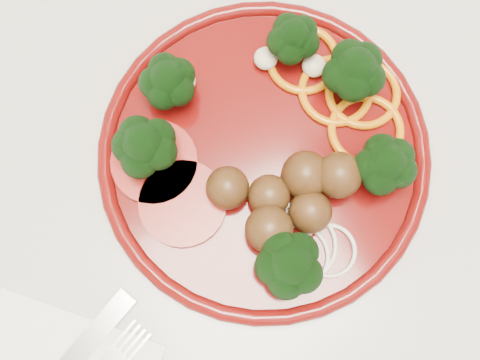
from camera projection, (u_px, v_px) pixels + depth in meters
counter at (282, 226)px, 0.98m from camera, size 2.40×0.60×0.90m
plate at (269, 151)px, 0.52m from camera, size 0.29×0.29×0.07m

